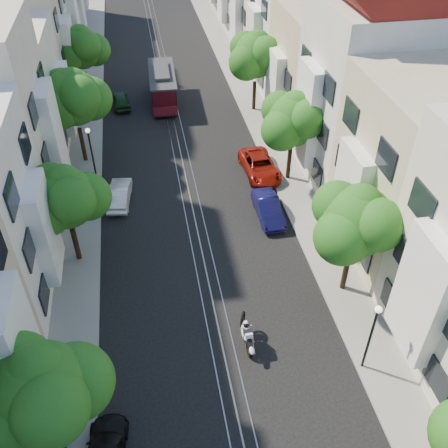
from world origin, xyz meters
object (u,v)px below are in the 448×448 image
tree_w_d (82,49)px  parked_car_e_mid (268,209)px  lamp_east (373,329)px  parked_car_w_mid (119,194)px  parked_car_e_far (260,166)px  tree_e_b (358,223)px  sportbike_rider (247,333)px  tree_e_d (257,56)px  cable_car (163,84)px  tree_e_c (294,121)px  lamp_west (91,147)px  tree_w_c (74,99)px  tree_w_a (42,394)px  parked_car_w_far (120,100)px  tree_w_b (66,199)px

tree_w_d → parked_car_e_mid: size_ratio=1.63×
lamp_east → parked_car_w_mid: bearing=125.7°
parked_car_e_far → lamp_east: bearing=-90.4°
tree_e_b → sportbike_rider: bearing=-156.0°
tree_e_d → sportbike_rider: 25.76m
tree_e_b → tree_w_d: size_ratio=1.03×
tree_e_b → cable_car: bearing=107.2°
tree_e_c → parked_car_e_far: size_ratio=1.35×
lamp_west → tree_e_b: bearing=-43.8°
tree_w_c → lamp_east: size_ratio=1.71×
tree_w_d → cable_car: (6.64, -1.87, -2.95)m
tree_e_c → tree_w_a: bearing=-128.7°
tree_w_d → sportbike_rider: bearing=-74.4°
lamp_west → sportbike_rider: lamp_west is taller
lamp_west → parked_car_e_far: lamp_west is taller
lamp_east → lamp_west: same height
lamp_east → parked_car_w_far: (-10.70, 29.79, -2.23)m
tree_w_a → tree_e_b: bearing=25.9°
cable_car → parked_car_e_mid: 18.90m
tree_e_c → sportbike_rider: tree_e_c is taller
tree_e_c → tree_w_d: (-14.40, 16.00, 0.00)m
tree_w_a → parked_car_e_mid: (11.85, 13.99, -4.08)m
parked_car_w_far → tree_e_b: bearing=107.6°
tree_e_b → parked_car_w_mid: size_ratio=1.74×
tree_e_d → parked_car_w_mid: 17.24m
lamp_east → parked_car_e_far: lamp_east is taller
tree_e_c → parked_car_w_mid: (-11.97, -0.65, -3.97)m
tree_e_b → tree_w_c: tree_w_c is taller
tree_w_a → parked_car_w_mid: size_ratio=1.74×
sportbike_rider → cable_car: cable_car is taller
tree_w_a → lamp_east: size_ratio=1.61×
tree_e_d → parked_car_e_mid: size_ratio=1.72×
tree_e_b → lamp_east: bearing=-100.9°
tree_w_d → cable_car: 7.50m
lamp_east → tree_w_a: bearing=-171.4°
tree_e_c → tree_e_d: (0.00, 11.00, 0.27)m
tree_e_d → parked_car_e_far: size_ratio=1.42×
tree_w_a → tree_e_c: bearing=51.3°
tree_w_a → tree_w_d: 34.00m
parked_car_e_far → tree_e_c: bearing=-31.0°
tree_e_b → sportbike_rider: 7.71m
tree_e_d → lamp_east: 27.07m
tree_e_c → cable_car: (-7.76, 14.13, -2.95)m
tree_e_d → lamp_west: size_ratio=1.65×
tree_e_b → parked_car_w_far: size_ratio=1.84×
tree_w_c → sportbike_rider: tree_w_c is taller
tree_e_c → tree_w_b: size_ratio=1.04×
tree_e_d → tree_w_d: tree_e_d is taller
tree_w_d → tree_e_d: bearing=-19.1°
tree_w_c → lamp_west: (0.84, -2.98, -2.22)m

